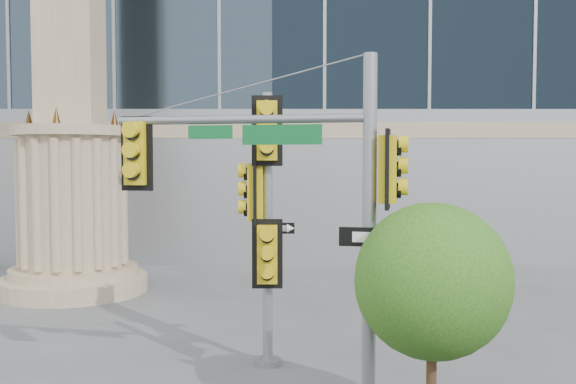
{
  "coord_description": "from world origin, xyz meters",
  "views": [
    {
      "loc": [
        0.51,
        -10.6,
        4.12
      ],
      "look_at": [
        0.56,
        2.0,
        3.46
      ],
      "focal_mm": 40.0,
      "sensor_mm": 36.0,
      "label": 1
    }
  ],
  "objects": [
    {
      "name": "main_signal_pole",
      "position": [
        0.75,
        -0.95,
        3.51
      ],
      "size": [
        4.33,
        1.27,
        5.66
      ],
      "rotation": [
        0.0,
        0.0,
        -0.21
      ],
      "color": "slate",
      "rests_on": "ground"
    },
    {
      "name": "street_tree",
      "position": [
        2.61,
        -1.7,
        2.31
      ],
      "size": [
        2.25,
        2.2,
        3.51
      ],
      "color": "tan",
      "rests_on": "ground"
    },
    {
      "name": "secondary_signal_pole",
      "position": [
        0.1,
        1.88,
        3.18
      ],
      "size": [
        0.92,
        0.69,
        5.41
      ],
      "rotation": [
        0.0,
        0.0,
        0.0
      ],
      "color": "slate",
      "rests_on": "ground"
    },
    {
      "name": "monument",
      "position": [
        -6.0,
        9.0,
        5.52
      ],
      "size": [
        4.4,
        4.4,
        16.6
      ],
      "color": "tan",
      "rests_on": "ground"
    }
  ]
}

